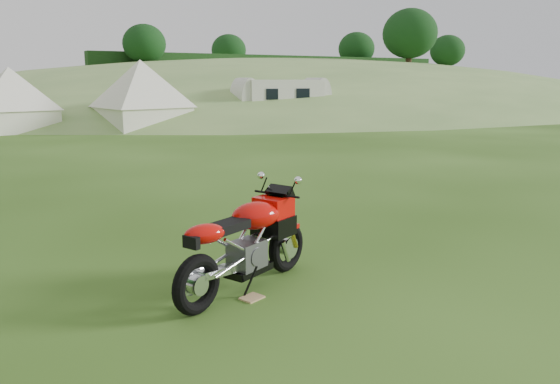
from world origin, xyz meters
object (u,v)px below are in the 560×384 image
tent_left (11,100)px  caravan (281,102)px  plywood_board (252,298)px  sport_motorcycle (246,237)px  tent_mid (142,97)px

tent_left → caravan: 12.03m
plywood_board → sport_motorcycle: bearing=76.2°
tent_left → tent_mid: 5.36m
tent_left → tent_mid: size_ratio=0.93×
tent_mid → tent_left: bearing=150.6°
plywood_board → caravan: size_ratio=0.05×
plywood_board → tent_left: (-0.26, 21.12, 1.33)m
tent_left → tent_mid: tent_mid is taller
sport_motorcycle → tent_mid: tent_mid is taller
tent_left → tent_mid: (5.02, -1.88, 0.09)m
sport_motorcycle → plywood_board: sport_motorcycle is taller
tent_mid → plywood_board: bearing=-112.8°
tent_mid → caravan: bearing=-14.7°
tent_mid → caravan: size_ratio=0.70×
plywood_board → tent_left: tent_left is taller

